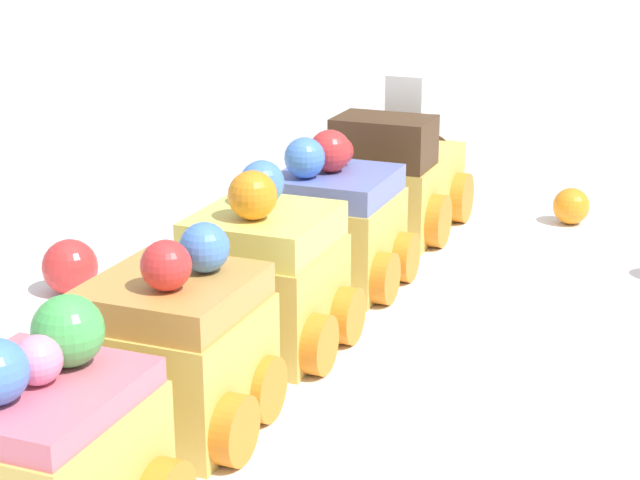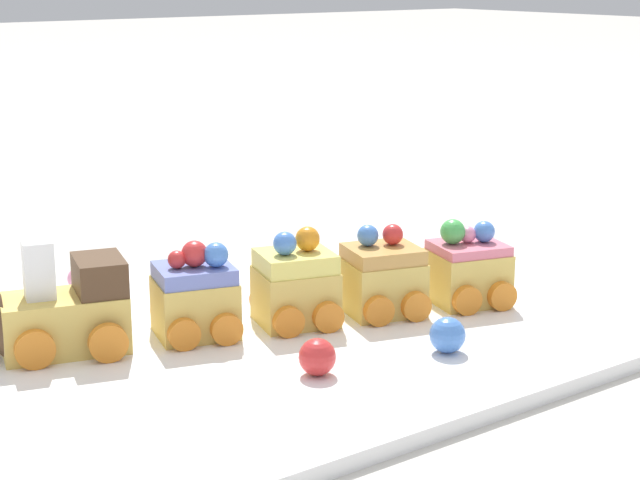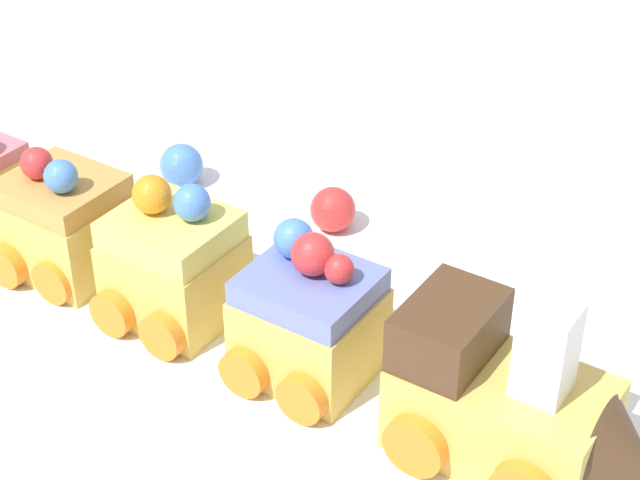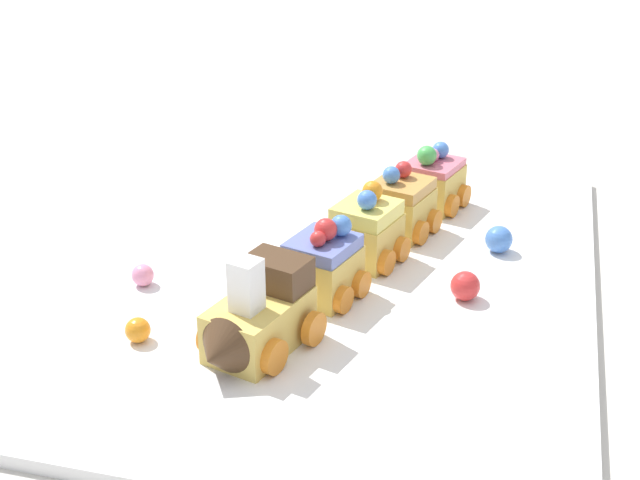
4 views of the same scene
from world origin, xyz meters
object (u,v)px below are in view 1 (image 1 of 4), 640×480
(cake_car_blueberry, at_px, (335,226))
(cake_car_caramel, at_px, (176,353))
(cake_car_lemon, at_px, (264,279))
(gumball_red, at_px, (70,267))
(cake_train_locomotive, at_px, (402,177))
(gumball_orange, at_px, (571,206))
(cake_car_strawberry, at_px, (41,459))

(cake_car_blueberry, relative_size, cake_car_caramel, 1.00)
(cake_car_lemon, relative_size, cake_car_caramel, 1.00)
(cake_car_lemon, xyz_separation_m, gumball_red, (0.05, 0.10, -0.02))
(cake_train_locomotive, bearing_deg, gumball_orange, -67.60)
(cake_train_locomotive, xyz_separation_m, cake_car_caramel, (-0.26, 0.07, -0.00))
(gumball_red, bearing_deg, cake_car_blueberry, -78.36)
(cake_car_blueberry, distance_m, cake_car_caramel, 0.16)
(gumball_orange, bearing_deg, cake_car_lemon, 142.01)
(cake_train_locomotive, height_order, cake_car_strawberry, cake_train_locomotive)
(cake_car_lemon, xyz_separation_m, cake_car_strawberry, (-0.15, 0.04, -0.00))
(cake_car_lemon, height_order, gumball_orange, cake_car_lemon)
(cake_car_strawberry, bearing_deg, cake_train_locomotive, 0.02)
(cake_car_lemon, bearing_deg, cake_car_caramel, -179.65)
(cake_car_blueberry, distance_m, cake_car_strawberry, 0.24)
(cake_car_blueberry, height_order, cake_car_caramel, cake_car_blueberry)
(cake_car_lemon, distance_m, gumball_orange, 0.25)
(cake_car_lemon, bearing_deg, cake_car_blueberry, 0.14)
(gumball_orange, height_order, gumball_red, gumball_red)
(cake_car_strawberry, distance_m, gumball_red, 0.21)
(cake_car_caramel, relative_size, cake_car_strawberry, 1.00)
(cake_car_caramel, bearing_deg, cake_train_locomotive, 0.07)
(cake_car_lemon, bearing_deg, cake_car_strawberry, -179.89)
(cake_train_locomotive, height_order, cake_car_lemon, cake_train_locomotive)
(cake_car_lemon, distance_m, gumball_red, 0.12)
(cake_car_blueberry, xyz_separation_m, cake_car_strawberry, (-0.23, 0.07, -0.00))
(cake_car_strawberry, bearing_deg, gumball_orange, -13.38)
(gumball_orange, distance_m, gumball_red, 0.29)
(cake_train_locomotive, xyz_separation_m, cake_car_lemon, (-0.18, 0.05, 0.00))
(cake_car_blueberry, bearing_deg, cake_train_locomotive, -0.19)
(cake_car_caramel, xyz_separation_m, cake_car_strawberry, (-0.08, 0.02, -0.00))
(cake_car_blueberry, bearing_deg, cake_car_strawberry, -179.88)
(cake_car_lemon, height_order, gumball_red, cake_car_lemon)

